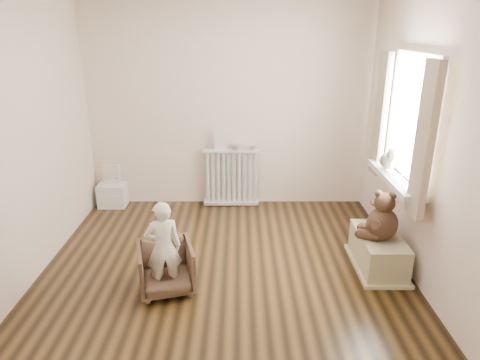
{
  "coord_description": "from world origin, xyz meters",
  "views": [
    {
      "loc": [
        0.14,
        -3.64,
        2.27
      ],
      "look_at": [
        0.15,
        0.45,
        0.8
      ],
      "focal_mm": 32.0,
      "sensor_mm": 36.0,
      "label": 1
    }
  ],
  "objects_px": {
    "armchair": "(166,268)",
    "teddy_bear": "(384,208)",
    "toy_vanity": "(112,187)",
    "radiator": "(231,178)",
    "plush_cat": "(389,160)",
    "toy_bench": "(378,249)",
    "child": "(163,248)"
  },
  "relations": [
    {
      "from": "child",
      "to": "armchair",
      "type": "bearing_deg",
      "value": -105.02
    },
    {
      "from": "teddy_bear",
      "to": "plush_cat",
      "type": "relative_size",
      "value": 1.62
    },
    {
      "from": "plush_cat",
      "to": "teddy_bear",
      "type": "bearing_deg",
      "value": -105.37
    },
    {
      "from": "toy_vanity",
      "to": "armchair",
      "type": "relative_size",
      "value": 1.14
    },
    {
      "from": "toy_vanity",
      "to": "toy_bench",
      "type": "bearing_deg",
      "value": -26.8
    },
    {
      "from": "toy_vanity",
      "to": "armchair",
      "type": "distance_m",
      "value": 2.19
    },
    {
      "from": "armchair",
      "to": "toy_bench",
      "type": "xyz_separation_m",
      "value": [
        2.04,
        0.38,
        -0.02
      ]
    },
    {
      "from": "armchair",
      "to": "plush_cat",
      "type": "distance_m",
      "value": 2.44
    },
    {
      "from": "radiator",
      "to": "plush_cat",
      "type": "distance_m",
      "value": 2.1
    },
    {
      "from": "radiator",
      "to": "toy_vanity",
      "type": "bearing_deg",
      "value": -178.92
    },
    {
      "from": "child",
      "to": "teddy_bear",
      "type": "distance_m",
      "value": 2.07
    },
    {
      "from": "child",
      "to": "teddy_bear",
      "type": "bearing_deg",
      "value": 175.32
    },
    {
      "from": "teddy_bear",
      "to": "plush_cat",
      "type": "distance_m",
      "value": 0.59
    },
    {
      "from": "toy_vanity",
      "to": "toy_bench",
      "type": "height_order",
      "value": "toy_vanity"
    },
    {
      "from": "radiator",
      "to": "toy_bench",
      "type": "bearing_deg",
      "value": -46.79
    },
    {
      "from": "radiator",
      "to": "toy_vanity",
      "type": "height_order",
      "value": "radiator"
    },
    {
      "from": "radiator",
      "to": "plush_cat",
      "type": "bearing_deg",
      "value": -36.17
    },
    {
      "from": "plush_cat",
      "to": "child",
      "type": "bearing_deg",
      "value": -155.51
    },
    {
      "from": "toy_vanity",
      "to": "teddy_bear",
      "type": "xyz_separation_m",
      "value": [
        3.05,
        -1.62,
        0.4
      ]
    },
    {
      "from": "toy_bench",
      "to": "teddy_bear",
      "type": "distance_m",
      "value": 0.47
    },
    {
      "from": "teddy_bear",
      "to": "toy_vanity",
      "type": "bearing_deg",
      "value": 175.6
    },
    {
      "from": "radiator",
      "to": "plush_cat",
      "type": "xyz_separation_m",
      "value": [
        1.62,
        -1.19,
        0.61
      ]
    },
    {
      "from": "child",
      "to": "toy_bench",
      "type": "xyz_separation_m",
      "value": [
        2.04,
        0.43,
        -0.25
      ]
    },
    {
      "from": "child",
      "to": "plush_cat",
      "type": "xyz_separation_m",
      "value": [
        2.18,
        0.83,
        0.55
      ]
    },
    {
      "from": "radiator",
      "to": "toy_bench",
      "type": "distance_m",
      "value": 2.18
    },
    {
      "from": "armchair",
      "to": "teddy_bear",
      "type": "bearing_deg",
      "value": -6.06
    },
    {
      "from": "armchair",
      "to": "toy_bench",
      "type": "height_order",
      "value": "armchair"
    },
    {
      "from": "radiator",
      "to": "armchair",
      "type": "bearing_deg",
      "value": -105.79
    },
    {
      "from": "toy_bench",
      "to": "plush_cat",
      "type": "relative_size",
      "value": 2.55
    },
    {
      "from": "toy_bench",
      "to": "child",
      "type": "bearing_deg",
      "value": -167.99
    },
    {
      "from": "plush_cat",
      "to": "radiator",
      "type": "bearing_deg",
      "value": 147.56
    },
    {
      "from": "armchair",
      "to": "plush_cat",
      "type": "height_order",
      "value": "plush_cat"
    }
  ]
}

